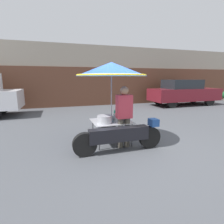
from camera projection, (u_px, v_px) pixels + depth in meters
The scene contains 5 objects.
ground_plane at pixel (136, 149), 4.39m from camera, with size 36.00×36.00×0.00m, color #4C4F54.
shopfront_building at pixel (84, 76), 11.72m from camera, with size 28.00×2.06×3.74m.
vendor_motorcycle_cart at pixel (112, 82), 4.40m from camera, with size 2.19×1.80×2.14m.
vendor_person at pixel (124, 114), 4.34m from camera, with size 0.38×0.22×1.55m.
parked_car at pixel (184, 92), 11.26m from camera, with size 4.54×1.67×1.64m.
Camera 1 is at (-1.85, -3.75, 1.75)m, focal length 28.00 mm.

